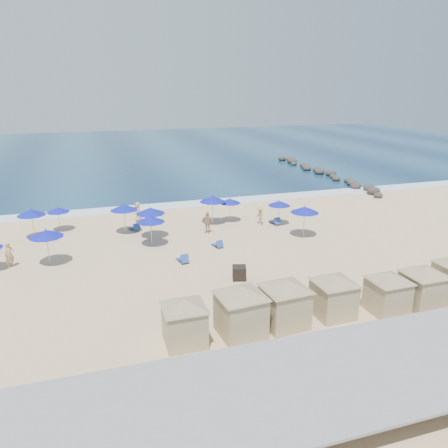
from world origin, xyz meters
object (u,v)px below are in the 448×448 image
(umbrella_9, at_px, (279,203))
(trash_bin, at_px, (239,273))
(beachgoer_2, at_px, (260,216))
(umbrella_10, at_px, (305,210))
(cabana_1, at_px, (241,304))
(beachgoer_0, at_px, (9,255))
(umbrella_0, at_px, (31,212))
(umbrella_7, at_px, (213,199))
(umbrella_3, at_px, (46,233))
(cabana_0, at_px, (184,315))
(umbrella_5, at_px, (150,211))
(cabana_2, at_px, (285,296))
(umbrella_4, at_px, (124,207))
(cabana_5, at_px, (424,281))
(cabana_4, at_px, (388,287))
(beachgoer_1, at_px, (207,222))
(umbrella_8, at_px, (230,201))
(cabana_3, at_px, (334,290))
(beachgoer_3, at_px, (138,212))
(rock_jetty, at_px, (323,173))
(umbrella_6, at_px, (151,219))
(umbrella_2, at_px, (58,210))

(umbrella_9, bearing_deg, trash_bin, -126.34)
(beachgoer_2, bearing_deg, umbrella_10, 21.91)
(cabana_1, height_order, beachgoer_0, cabana_1)
(umbrella_0, relative_size, umbrella_7, 0.97)
(umbrella_3, distance_m, umbrella_9, 19.23)
(cabana_0, distance_m, umbrella_5, 15.68)
(cabana_0, distance_m, umbrella_10, 17.65)
(cabana_2, height_order, umbrella_5, cabana_2)
(umbrella_4, relative_size, umbrella_7, 0.98)
(umbrella_0, bearing_deg, umbrella_10, -16.08)
(cabana_2, height_order, cabana_5, cabana_2)
(cabana_4, height_order, beachgoer_1, cabana_4)
(cabana_0, relative_size, umbrella_8, 1.86)
(cabana_4, bearing_deg, cabana_5, -1.86)
(umbrella_4, xyz_separation_m, beachgoer_2, (11.66, -1.14, -1.44))
(cabana_4, xyz_separation_m, umbrella_3, (-17.99, 12.62, 0.81))
(umbrella_8, bearing_deg, cabana_3, -90.28)
(cabana_3, xyz_separation_m, umbrella_5, (-7.38, 15.48, 0.77))
(umbrella_8, height_order, beachgoer_3, umbrella_8)
(cabana_4, height_order, umbrella_5, umbrella_5)
(cabana_5, distance_m, umbrella_5, 20.48)
(cabana_4, distance_m, umbrella_4, 21.72)
(cabana_2, xyz_separation_m, umbrella_4, (-6.40, 17.44, 0.62))
(trash_bin, bearing_deg, rock_jetty, 68.64)
(cabana_2, bearing_deg, cabana_3, 1.78)
(trash_bin, relative_size, cabana_3, 0.20)
(umbrella_5, bearing_deg, cabana_3, -64.51)
(rock_jetty, distance_m, umbrella_4, 32.95)
(umbrella_6, xyz_separation_m, beachgoer_2, (10.01, 2.55, -1.35))
(cabana_2, distance_m, cabana_5, 8.20)
(rock_jetty, height_order, beachgoer_0, beachgoer_0)
(cabana_3, relative_size, umbrella_7, 1.60)
(cabana_1, xyz_separation_m, cabana_4, (8.36, -0.29, -0.19))
(rock_jetty, xyz_separation_m, beachgoer_0, (-36.49, -21.69, 0.53))
(beachgoer_0, relative_size, beachgoer_3, 0.99)
(cabana_1, xyz_separation_m, umbrella_3, (-9.63, 12.33, 0.62))
(beachgoer_2, distance_m, beachgoer_3, 11.04)
(cabana_0, height_order, umbrella_6, cabana_0)
(beachgoer_0, height_order, beachgoer_2, beachgoer_0)
(cabana_0, relative_size, beachgoer_3, 2.32)
(cabana_3, bearing_deg, umbrella_9, 75.88)
(umbrella_0, height_order, umbrella_2, umbrella_0)
(rock_jetty, height_order, beachgoer_2, beachgoer_2)
(umbrella_4, relative_size, beachgoer_3, 1.44)
(cabana_3, height_order, beachgoer_0, cabana_3)
(cabana_2, bearing_deg, umbrella_10, 58.50)
(cabana_5, height_order, umbrella_9, cabana_5)
(rock_jetty, height_order, cabana_4, cabana_4)
(umbrella_7, relative_size, umbrella_9, 1.17)
(cabana_0, height_order, cabana_2, cabana_2)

